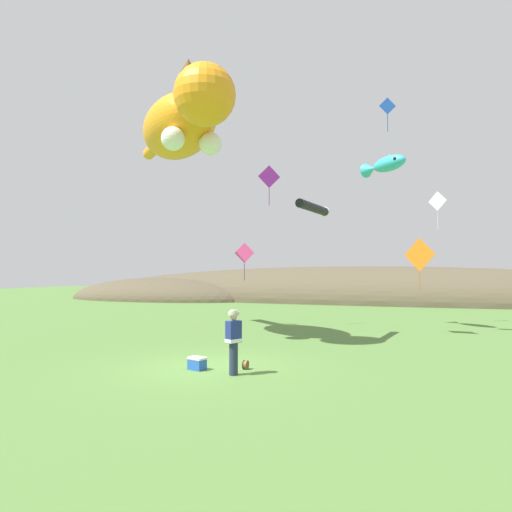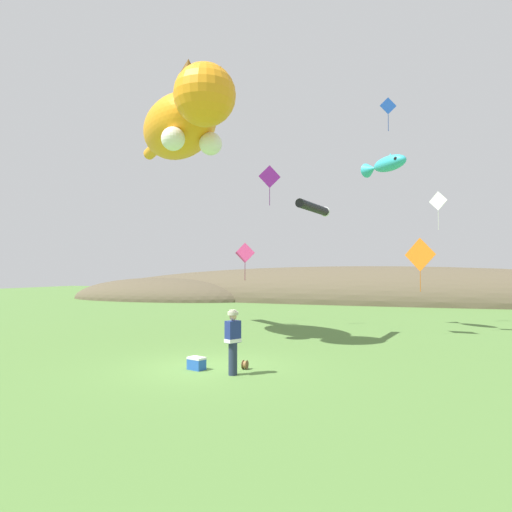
% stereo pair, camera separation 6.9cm
% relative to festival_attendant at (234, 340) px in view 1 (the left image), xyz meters
% --- Properties ---
extents(ground_plane, '(120.00, 120.00, 0.00)m').
position_rel_festival_attendant_xyz_m(ground_plane, '(-1.05, 0.62, -0.95)').
color(ground_plane, '#517A38').
extents(distant_hill_ridge, '(61.78, 14.57, 6.68)m').
position_rel_festival_attendant_xyz_m(distant_hill_ridge, '(-3.77, 31.97, -0.95)').
color(distant_hill_ridge, brown).
rests_on(distant_hill_ridge, ground).
extents(festival_attendant, '(0.42, 0.49, 1.77)m').
position_rel_festival_attendant_xyz_m(festival_attendant, '(0.00, 0.00, 0.00)').
color(festival_attendant, '#232D47').
rests_on(festival_attendant, ground).
extents(kite_spool, '(0.13, 0.26, 0.26)m').
position_rel_festival_attendant_xyz_m(kite_spool, '(0.03, 0.81, -0.82)').
color(kite_spool, olive).
rests_on(kite_spool, ground).
extents(picnic_cooler, '(0.56, 0.46, 0.36)m').
position_rel_festival_attendant_xyz_m(picnic_cooler, '(-1.26, 0.27, -0.77)').
color(picnic_cooler, blue).
rests_on(picnic_cooler, ground).
extents(kite_giant_cat, '(7.88, 7.53, 3.07)m').
position_rel_festival_attendant_xyz_m(kite_giant_cat, '(-4.58, 5.30, 8.17)').
color(kite_giant_cat, orange).
extents(kite_fish_windsock, '(2.56, 2.52, 0.87)m').
position_rel_festival_attendant_xyz_m(kite_fish_windsock, '(3.15, 11.72, 7.18)').
color(kite_fish_windsock, '#33B2CC').
extents(kite_tube_streamer, '(0.80, 2.99, 0.44)m').
position_rel_festival_attendant_xyz_m(kite_tube_streamer, '(0.62, 7.01, 4.53)').
color(kite_tube_streamer, black).
extents(kite_diamond_white, '(0.79, 0.46, 1.80)m').
position_rel_festival_attendant_xyz_m(kite_diamond_white, '(5.55, 11.03, 5.11)').
color(kite_diamond_white, white).
extents(kite_diamond_pink, '(1.07, 0.10, 1.97)m').
position_rel_festival_attendant_xyz_m(kite_diamond_pink, '(-3.86, 10.53, 2.83)').
color(kite_diamond_pink, '#E53F8C').
extents(kite_diamond_orange, '(1.34, 0.76, 2.42)m').
position_rel_festival_attendant_xyz_m(kite_diamond_orange, '(4.74, 10.21, 2.62)').
color(kite_diamond_orange, orange).
extents(kite_diamond_violet, '(0.99, 0.67, 2.08)m').
position_rel_festival_attendant_xyz_m(kite_diamond_violet, '(-2.48, 10.46, 6.73)').
color(kite_diamond_violet, purple).
extents(kite_diamond_blue, '(0.84, 0.38, 1.80)m').
position_rel_festival_attendant_xyz_m(kite_diamond_blue, '(3.23, 13.06, 10.56)').
color(kite_diamond_blue, blue).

